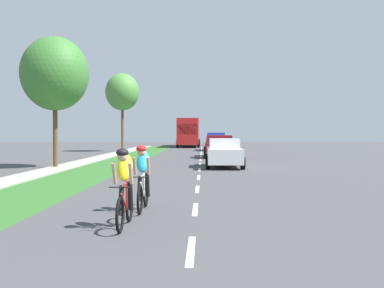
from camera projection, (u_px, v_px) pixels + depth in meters
ground_plane at (199, 170)px, 21.66m from camera, size 120.00×120.00×0.00m
grass_verge at (97, 170)px, 21.80m from camera, size 2.81×70.00×0.01m
sidewalk_concrete at (55, 170)px, 21.85m from camera, size 1.48×70.00×0.10m
lane_markings_center at (200, 164)px, 25.66m from camera, size 0.12×54.07×0.01m
cyclist_lead at (125, 187)px, 8.66m from camera, size 0.42×1.72×1.58m
cyclist_trailing at (143, 177)px, 10.50m from camera, size 0.42×1.72×1.58m
sedan_white at (224, 153)px, 23.44m from camera, size 1.98×4.30×1.52m
pickup_maroon at (219, 146)px, 32.48m from camera, size 2.22×5.10×1.64m
suv_blue at (216, 141)px, 44.19m from camera, size 2.15×4.70×1.79m
bus_red at (189, 131)px, 56.04m from camera, size 2.78×11.60×3.48m
street_tree_near at (55, 74)px, 23.01m from camera, size 3.52×3.52×6.88m
street_tree_far at (122, 92)px, 41.81m from camera, size 3.21×3.21×7.45m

